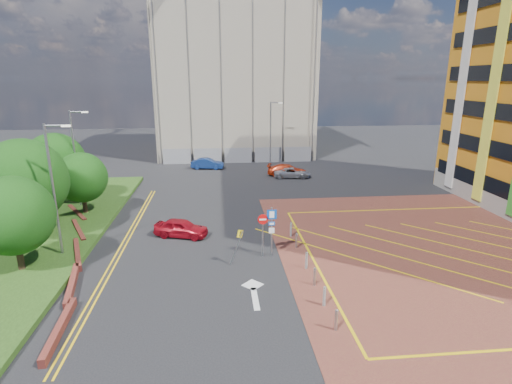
{
  "coord_description": "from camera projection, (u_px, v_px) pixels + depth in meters",
  "views": [
    {
      "loc": [
        -2.7,
        -21.9,
        10.75
      ],
      "look_at": [
        -0.26,
        3.13,
        3.59
      ],
      "focal_mm": 28.0,
      "sensor_mm": 36.0,
      "label": 1
    }
  ],
  "objects": [
    {
      "name": "tree_d",
      "position": [
        55.0,
        162.0,
        34.0
      ],
      "size": [
        5.0,
        5.0,
        6.08
      ],
      "color": "#3D2B1C",
      "rests_on": "grass_bed"
    },
    {
      "name": "lamp_back",
      "position": [
        271.0,
        131.0,
        50.15
      ],
      "size": [
        1.53,
        0.16,
        8.0
      ],
      "color": "#9EA0A8",
      "rests_on": "ground"
    },
    {
      "name": "construction_fence",
      "position": [
        246.0,
        155.0,
        52.7
      ],
      "size": [
        21.6,
        0.06,
        2.0
      ],
      "primitive_type": "cube",
      "color": "gray",
      "rests_on": "ground"
    },
    {
      "name": "car_silver_back",
      "position": [
        292.0,
        173.0,
        44.81
      ],
      "size": [
        4.28,
        2.3,
        1.14
      ],
      "primitive_type": "imported",
      "rotation": [
        0.0,
        0.0,
        1.47
      ],
      "color": "#A6A6AD",
      "rests_on": "ground"
    },
    {
      "name": "ground",
      "position": [
        265.0,
        263.0,
        24.16
      ],
      "size": [
        140.0,
        140.0,
        0.0
      ],
      "primitive_type": "plane",
      "color": "black",
      "rests_on": "ground"
    },
    {
      "name": "tree_b",
      "position": [
        24.0,
        181.0,
        26.34
      ],
      "size": [
        5.6,
        5.6,
        6.74
      ],
      "color": "#3D2B1C",
      "rests_on": "grass_bed"
    },
    {
      "name": "lamp_left_near",
      "position": [
        54.0,
        185.0,
        23.64
      ],
      "size": [
        1.53,
        0.16,
        8.0
      ],
      "color": "#9EA0A8",
      "rests_on": "grass_bed"
    },
    {
      "name": "car_red_back",
      "position": [
        287.0,
        170.0,
        45.58
      ],
      "size": [
        4.88,
        2.98,
        1.32
      ],
      "primitive_type": "imported",
      "rotation": [
        0.0,
        0.0,
        1.31
      ],
      "color": "red",
      "rests_on": "ground"
    },
    {
      "name": "lamp_left_far",
      "position": [
        76.0,
        155.0,
        33.02
      ],
      "size": [
        1.53,
        0.16,
        8.0
      ],
      "color": "#9EA0A8",
      "rests_on": "grass_bed"
    },
    {
      "name": "tree_c",
      "position": [
        82.0,
        178.0,
        31.6
      ],
      "size": [
        4.0,
        4.0,
        4.9
      ],
      "color": "#3D2B1C",
      "rests_on": "grass_bed"
    },
    {
      "name": "bollard_row",
      "position": [
        309.0,
        266.0,
        22.65
      ],
      "size": [
        0.14,
        11.14,
        0.9
      ],
      "color": "#9EA0A8",
      "rests_on": "forecourt"
    },
    {
      "name": "construction_building",
      "position": [
        234.0,
        77.0,
        59.44
      ],
      "size": [
        21.2,
        19.2,
        22.0
      ],
      "primitive_type": "cube",
      "color": "gray",
      "rests_on": "ground"
    },
    {
      "name": "sign_cluster",
      "position": [
        268.0,
        227.0,
        24.6
      ],
      "size": [
        1.17,
        0.12,
        3.2
      ],
      "color": "#9EA0A8",
      "rests_on": "ground"
    },
    {
      "name": "grass_bed",
      "position": [
        3.0,
        234.0,
        28.18
      ],
      "size": [
        14.0,
        32.0,
        0.3
      ],
      "primitive_type": "cube",
      "color": "#244115",
      "rests_on": "ground"
    },
    {
      "name": "forecourt",
      "position": [
        483.0,
        253.0,
        25.47
      ],
      "size": [
        26.0,
        26.0,
        0.02
      ],
      "primitive_type": "cube",
      "color": "brown",
      "rests_on": "ground"
    },
    {
      "name": "car_blue_back",
      "position": [
        207.0,
        164.0,
        49.18
      ],
      "size": [
        4.12,
        1.97,
        1.3
      ],
      "primitive_type": "imported",
      "rotation": [
        0.0,
        0.0,
        1.42
      ],
      "color": "navy",
      "rests_on": "ground"
    },
    {
      "name": "car_red_left",
      "position": [
        181.0,
        228.0,
        28.03
      ],
      "size": [
        4.04,
        2.55,
        1.28
      ],
      "primitive_type": "imported",
      "rotation": [
        0.0,
        0.0,
        1.27
      ],
      "color": "#A30E1B",
      "rests_on": "ground"
    },
    {
      "name": "tree_a",
      "position": [
        13.0,
        216.0,
        21.89
      ],
      "size": [
        4.4,
        4.4,
        5.41
      ],
      "color": "#3D2B1C",
      "rests_on": "grass_bed"
    },
    {
      "name": "retaining_wall",
      "position": [
        74.0,
        254.0,
        24.92
      ],
      "size": [
        6.06,
        20.33,
        0.4
      ],
      "color": "maroon",
      "rests_on": "ground"
    },
    {
      "name": "warning_sign",
      "position": [
        238.0,
        243.0,
        23.51
      ],
      "size": [
        0.84,
        0.43,
        2.24
      ],
      "color": "#9EA0A8",
      "rests_on": "ground"
    }
  ]
}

